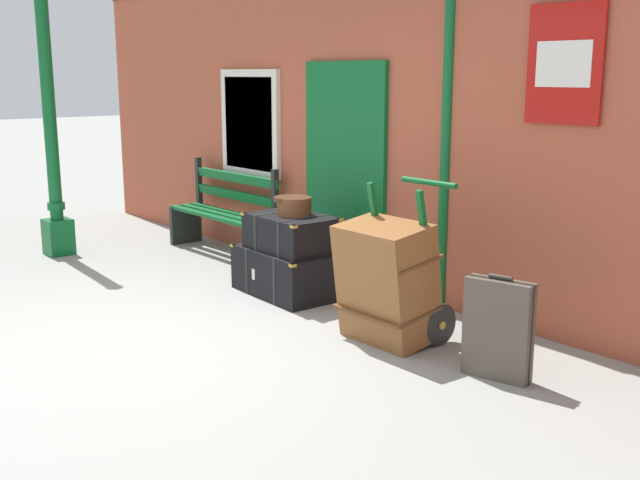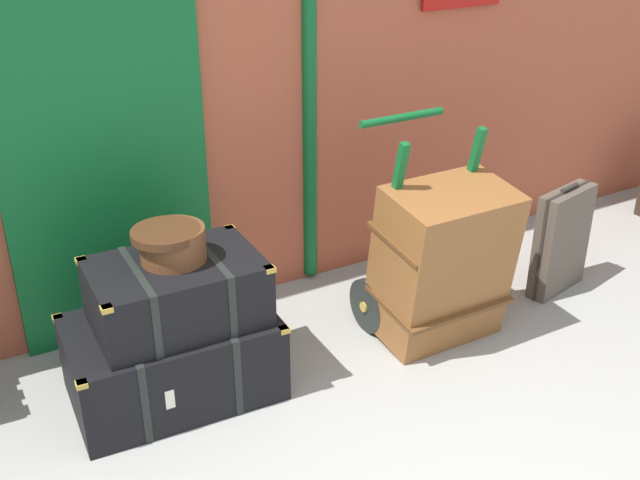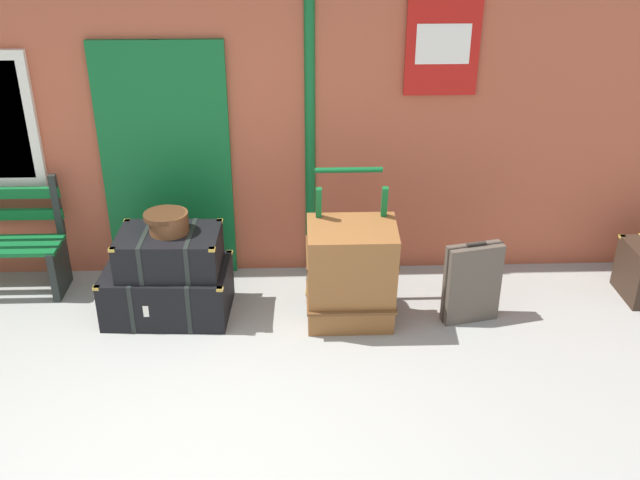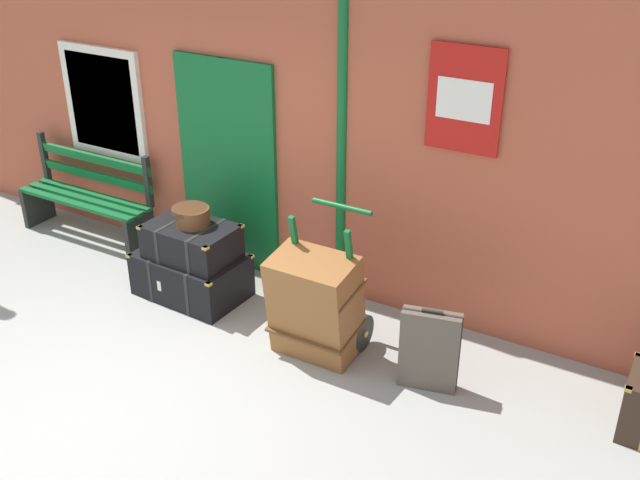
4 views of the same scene
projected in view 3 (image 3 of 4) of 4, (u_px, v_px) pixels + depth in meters
name	position (u px, v px, depth m)	size (l,w,h in m)	color
ground_plane	(187.00, 458.00, 4.64)	(60.00, 60.00, 0.00)	gray
brick_facade	(209.00, 95.00, 6.23)	(10.40, 0.35, 3.20)	#AD5138
steamer_trunk_base	(168.00, 291.00, 6.06)	(1.04, 0.70, 0.43)	black
steamer_trunk_middle	(170.00, 251.00, 5.89)	(0.83, 0.57, 0.33)	black
round_hatbox	(168.00, 221.00, 5.79)	(0.35, 0.33, 0.17)	brown
porters_trolley	(349.00, 285.00, 6.03)	(0.71, 0.62, 1.20)	black
large_brown_trunk	(351.00, 275.00, 5.79)	(0.70, 0.55, 0.93)	brown
suitcase_slate	(472.00, 283.00, 5.92)	(0.47, 0.23, 0.71)	#51473D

